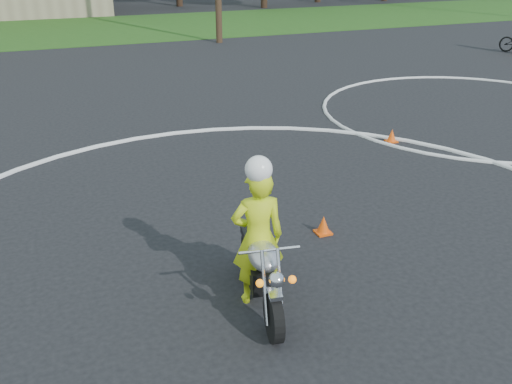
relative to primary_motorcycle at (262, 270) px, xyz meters
name	(u,v)px	position (x,y,z in m)	size (l,w,h in m)	color
grass_strip	(89,30)	(0.63, 25.20, -0.51)	(120.00, 10.00, 0.02)	#1E4714
course_markings	(352,195)	(2.80, 2.55, -0.52)	(19.05, 19.05, 0.12)	silver
primary_motorcycle	(262,270)	(0.00, 0.00, 0.00)	(0.78, 2.04, 1.08)	black
rider_primary_grp	(258,234)	(0.00, 0.14, 0.44)	(0.72, 0.54, 2.00)	#CEE518
traffic_cones	(436,220)	(3.42, 0.96, -0.39)	(20.01, 10.79, 0.30)	#FE540D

